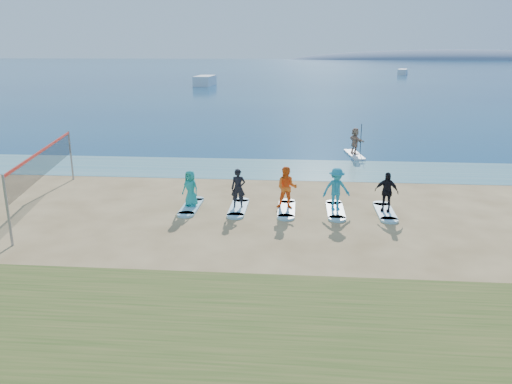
# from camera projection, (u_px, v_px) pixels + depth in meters

# --- Properties ---
(ground) EXTENTS (600.00, 600.00, 0.00)m
(ground) POSITION_uv_depth(u_px,v_px,m) (287.00, 238.00, 17.72)
(ground) COLOR tan
(ground) RESTS_ON ground
(shallow_water) EXTENTS (600.00, 600.00, 0.00)m
(shallow_water) POSITION_uv_depth(u_px,v_px,m) (292.00, 169.00, 27.77)
(shallow_water) COLOR teal
(shallow_water) RESTS_ON ground
(ocean) EXTENTS (600.00, 600.00, 0.00)m
(ocean) POSITION_uv_depth(u_px,v_px,m) (299.00, 68.00, 170.86)
(ocean) COLOR navy
(ocean) RESTS_ON ground
(island_ridge) EXTENTS (220.00, 56.00, 18.00)m
(island_ridge) POSITION_uv_depth(u_px,v_px,m) (460.00, 60.00, 297.02)
(island_ridge) COLOR slate
(island_ridge) RESTS_ON ground
(volleyball_net) EXTENTS (1.92, 8.90, 2.50)m
(volleyball_net) POSITION_uv_depth(u_px,v_px,m) (44.00, 162.00, 20.82)
(volleyball_net) COLOR gray
(volleyball_net) RESTS_ON ground
(paddleboard) EXTENTS (1.08, 3.07, 0.12)m
(paddleboard) POSITION_uv_depth(u_px,v_px,m) (354.00, 155.00, 31.30)
(paddleboard) COLOR silver
(paddleboard) RESTS_ON ground
(paddleboarder) EXTENTS (1.06, 1.57, 1.63)m
(paddleboarder) POSITION_uv_depth(u_px,v_px,m) (355.00, 141.00, 31.06)
(paddleboarder) COLOR tan
(paddleboarder) RESTS_ON paddleboard
(boat_offshore_a) EXTENTS (3.11, 7.12, 1.72)m
(boat_offshore_a) POSITION_uv_depth(u_px,v_px,m) (205.00, 85.00, 90.26)
(boat_offshore_a) COLOR silver
(boat_offshore_a) RESTS_ON ground
(boat_offshore_b) EXTENTS (3.44, 5.66, 1.40)m
(boat_offshore_b) POSITION_uv_depth(u_px,v_px,m) (402.00, 75.00, 126.82)
(boat_offshore_b) COLOR silver
(boat_offshore_b) RESTS_ON ground
(surfboard_0) EXTENTS (0.70, 2.20, 0.09)m
(surfboard_0) POSITION_uv_depth(u_px,v_px,m) (191.00, 207.00, 21.09)
(surfboard_0) COLOR #8ECADC
(surfboard_0) RESTS_ON ground
(student_0) EXTENTS (0.88, 0.74, 1.52)m
(student_0) POSITION_uv_depth(u_px,v_px,m) (190.00, 188.00, 20.87)
(student_0) COLOR teal
(student_0) RESTS_ON surfboard_0
(surfboard_1) EXTENTS (0.70, 2.20, 0.09)m
(surfboard_1) POSITION_uv_depth(u_px,v_px,m) (238.00, 208.00, 20.92)
(surfboard_1) COLOR #8ECADC
(surfboard_1) RESTS_ON ground
(student_1) EXTENTS (0.63, 0.44, 1.63)m
(student_1) POSITION_uv_depth(u_px,v_px,m) (238.00, 188.00, 20.69)
(student_1) COLOR black
(student_1) RESTS_ON surfboard_1
(surfboard_2) EXTENTS (0.70, 2.20, 0.09)m
(surfboard_2) POSITION_uv_depth(u_px,v_px,m) (286.00, 209.00, 20.76)
(surfboard_2) COLOR #8ECADC
(surfboard_2) RESTS_ON ground
(student_2) EXTENTS (0.88, 0.70, 1.76)m
(student_2) POSITION_uv_depth(u_px,v_px,m) (287.00, 188.00, 20.50)
(student_2) COLOR orange
(student_2) RESTS_ON surfboard_2
(surfboard_3) EXTENTS (0.70, 2.20, 0.09)m
(surfboard_3) POSITION_uv_depth(u_px,v_px,m) (335.00, 210.00, 20.59)
(surfboard_3) COLOR #8ECADC
(surfboard_3) RESTS_ON ground
(student_3) EXTENTS (1.25, 0.89, 1.76)m
(student_3) POSITION_uv_depth(u_px,v_px,m) (336.00, 189.00, 20.34)
(student_3) COLOR teal
(student_3) RESTS_ON surfboard_3
(surfboard_4) EXTENTS (0.70, 2.20, 0.09)m
(surfboard_4) POSITION_uv_depth(u_px,v_px,m) (385.00, 212.00, 20.42)
(surfboard_4) COLOR #8ECADC
(surfboard_4) RESTS_ON ground
(student_4) EXTENTS (1.03, 0.70, 1.63)m
(student_4) POSITION_uv_depth(u_px,v_px,m) (386.00, 192.00, 20.19)
(student_4) COLOR black
(student_4) RESTS_ON surfboard_4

